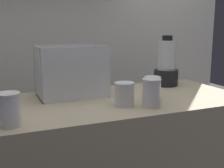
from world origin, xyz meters
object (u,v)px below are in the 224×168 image
juice_cup_orange_far_left (9,111)px  juice_cup_mango_middle (151,95)px  blender_pitcher (166,66)px  carrot_display_bin (71,80)px  juice_cup_mango_left (124,95)px  juice_cup_beet_right (152,90)px

juice_cup_orange_far_left → juice_cup_mango_middle: (0.62, 0.02, 0.00)m
blender_pitcher → juice_cup_orange_far_left: (-0.96, -0.42, -0.07)m
juice_cup_mango_middle → blender_pitcher: bearing=49.7°
blender_pitcher → juice_cup_mango_middle: size_ratio=2.35×
carrot_display_bin → juice_cup_mango_middle: size_ratio=2.64×
blender_pitcher → juice_cup_mango_middle: bearing=-130.3°
blender_pitcher → juice_cup_mango_middle: (-0.34, -0.40, -0.07)m
juice_cup_orange_far_left → juice_cup_mango_left: 0.53m
blender_pitcher → juice_cup_beet_right: (-0.27, -0.28, -0.07)m
juice_cup_mango_middle → juice_cup_beet_right: size_ratio=1.11×
juice_cup_beet_right → blender_pitcher: bearing=46.6°
juice_cup_mango_left → juice_cup_mango_middle: 0.13m
carrot_display_bin → blender_pitcher: size_ratio=1.12×
juice_cup_orange_far_left → juice_cup_mango_middle: size_ratio=0.97×
carrot_display_bin → juice_cup_orange_far_left: 0.51m
juice_cup_orange_far_left → juice_cup_mango_left: (0.52, 0.09, -0.01)m
carrot_display_bin → juice_cup_mango_middle: bearing=-51.9°
juice_cup_orange_far_left → juice_cup_beet_right: (0.69, 0.14, -0.01)m
carrot_display_bin → juice_cup_mango_left: bearing=-58.3°
juice_cup_mango_left → juice_cup_mango_middle: juice_cup_mango_middle is taller
juice_cup_mango_middle → juice_cup_orange_far_left: bearing=-177.9°
blender_pitcher → juice_cup_mango_middle: 0.53m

